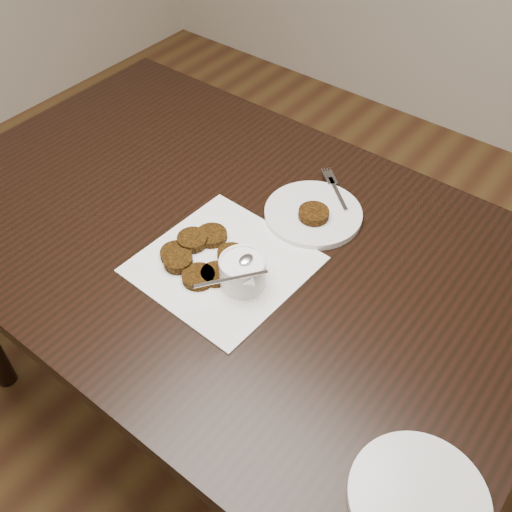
# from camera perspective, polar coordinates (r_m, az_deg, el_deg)

# --- Properties ---
(floor) EXTENTS (4.00, 4.00, 0.00)m
(floor) POSITION_cam_1_polar(r_m,az_deg,el_deg) (1.82, -3.88, -18.75)
(floor) COLOR brown
(floor) RESTS_ON ground
(table) EXTENTS (1.44, 0.92, 0.75)m
(table) POSITION_cam_1_polar(r_m,az_deg,el_deg) (1.58, -2.63, -7.56)
(table) COLOR black
(table) RESTS_ON floor
(napkin) EXTENTS (0.33, 0.33, 0.00)m
(napkin) POSITION_cam_1_polar(r_m,az_deg,el_deg) (1.22, -3.21, -0.83)
(napkin) COLOR white
(napkin) RESTS_ON table
(sauce_ramekin) EXTENTS (0.15, 0.15, 0.13)m
(sauce_ramekin) POSITION_cam_1_polar(r_m,az_deg,el_deg) (1.13, -1.34, -0.42)
(sauce_ramekin) COLOR white
(sauce_ramekin) RESTS_ON napkin
(patty_cluster) EXTENTS (0.28, 0.28, 0.02)m
(patty_cluster) POSITION_cam_1_polar(r_m,az_deg,el_deg) (1.23, -5.91, 0.15)
(patty_cluster) COLOR #55340B
(patty_cluster) RESTS_ON napkin
(plate_with_patty) EXTENTS (0.31, 0.31, 0.03)m
(plate_with_patty) POSITION_cam_1_polar(r_m,az_deg,el_deg) (1.33, 5.64, 4.40)
(plate_with_patty) COLOR silver
(plate_with_patty) RESTS_ON table
(plate_empty) EXTENTS (0.24, 0.24, 0.01)m
(plate_empty) POSITION_cam_1_polar(r_m,az_deg,el_deg) (0.98, 15.62, -21.92)
(plate_empty) COLOR silver
(plate_empty) RESTS_ON table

